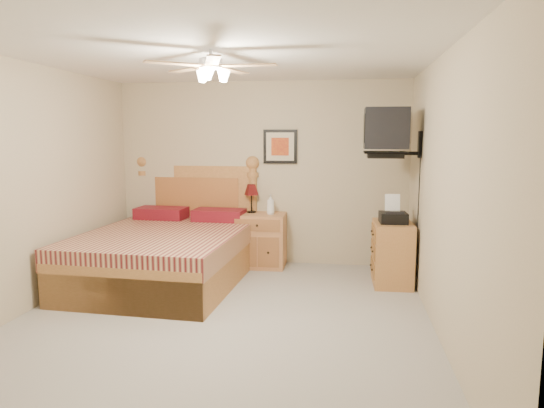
{
  "coord_description": "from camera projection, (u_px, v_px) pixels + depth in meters",
  "views": [
    {
      "loc": [
        1.16,
        -4.34,
        1.77
      ],
      "look_at": [
        0.36,
        0.9,
        1.02
      ],
      "focal_mm": 32.0,
      "sensor_mm": 36.0,
      "label": 1
    }
  ],
  "objects": [
    {
      "name": "floor",
      "position": [
        221.0,
        321.0,
        4.67
      ],
      "size": [
        4.5,
        4.5,
        0.0
      ],
      "primitive_type": "plane",
      "color": "gray",
      "rests_on": "ground"
    },
    {
      "name": "ceiling",
      "position": [
        217.0,
        53.0,
        4.32
      ],
      "size": [
        4.0,
        4.5,
        0.04
      ],
      "primitive_type": "cube",
      "color": "white",
      "rests_on": "ground"
    },
    {
      "name": "wall_back",
      "position": [
        261.0,
        173.0,
        6.7
      ],
      "size": [
        4.0,
        0.04,
        2.5
      ],
      "primitive_type": "cube",
      "color": "tan",
      "rests_on": "ground"
    },
    {
      "name": "wall_front",
      "position": [
        97.0,
        246.0,
        2.29
      ],
      "size": [
        4.0,
        0.04,
        2.5
      ],
      "primitive_type": "cube",
      "color": "tan",
      "rests_on": "ground"
    },
    {
      "name": "wall_left",
      "position": [
        23.0,
        188.0,
        4.79
      ],
      "size": [
        0.04,
        4.5,
        2.5
      ],
      "primitive_type": "cube",
      "color": "tan",
      "rests_on": "ground"
    },
    {
      "name": "wall_right",
      "position": [
        443.0,
        196.0,
        4.2
      ],
      "size": [
        0.04,
        4.5,
        2.5
      ],
      "primitive_type": "cube",
      "color": "tan",
      "rests_on": "ground"
    },
    {
      "name": "bed",
      "position": [
        164.0,
        221.0,
        5.81
      ],
      "size": [
        1.87,
        2.39,
        1.49
      ],
      "primitive_type": null,
      "rotation": [
        0.0,
        0.0,
        -0.05
      ],
      "color": "#A06E37",
      "rests_on": "ground"
    },
    {
      "name": "nightstand",
      "position": [
        260.0,
        240.0,
        6.58
      ],
      "size": [
        0.67,
        0.51,
        0.72
      ],
      "primitive_type": "cube",
      "rotation": [
        0.0,
        0.0,
        0.01
      ],
      "color": "#AD734D",
      "rests_on": "ground"
    },
    {
      "name": "table_lamp",
      "position": [
        251.0,
        198.0,
        6.6
      ],
      "size": [
        0.25,
        0.25,
        0.39
      ],
      "primitive_type": null,
      "rotation": [
        0.0,
        0.0,
        -0.22
      ],
      "color": "#500D0E",
      "rests_on": "nightstand"
    },
    {
      "name": "lotion_bottle",
      "position": [
        271.0,
        204.0,
        6.47
      ],
      "size": [
        0.11,
        0.11,
        0.27
      ],
      "primitive_type": "imported",
      "rotation": [
        0.0,
        0.0,
        -0.08
      ],
      "color": "white",
      "rests_on": "nightstand"
    },
    {
      "name": "framed_picture",
      "position": [
        280.0,
        147.0,
        6.59
      ],
      "size": [
        0.46,
        0.04,
        0.46
      ],
      "primitive_type": "cube",
      "color": "black",
      "rests_on": "wall_back"
    },
    {
      "name": "dresser",
      "position": [
        392.0,
        253.0,
        5.78
      ],
      "size": [
        0.46,
        0.65,
        0.75
      ],
      "primitive_type": "cube",
      "rotation": [
        0.0,
        0.0,
        0.02
      ],
      "color": "#A46835",
      "rests_on": "ground"
    },
    {
      "name": "fax_machine",
      "position": [
        393.0,
        209.0,
        5.66
      ],
      "size": [
        0.33,
        0.35,
        0.33
      ],
      "primitive_type": null,
      "rotation": [
        0.0,
        0.0,
        0.06
      ],
      "color": "black",
      "rests_on": "dresser"
    },
    {
      "name": "magazine_lower",
      "position": [
        387.0,
        218.0,
        5.94
      ],
      "size": [
        0.24,
        0.3,
        0.02
      ],
      "primitive_type": "imported",
      "rotation": [
        0.0,
        0.0,
        0.18
      ],
      "color": "beige",
      "rests_on": "dresser"
    },
    {
      "name": "magazine_upper",
      "position": [
        390.0,
        216.0,
        5.95
      ],
      "size": [
        0.24,
        0.31,
        0.02
      ],
      "primitive_type": "imported",
      "rotation": [
        0.0,
        0.0,
        -0.11
      ],
      "color": "tan",
      "rests_on": "magazine_lower"
    },
    {
      "name": "wall_tv",
      "position": [
        399.0,
        132.0,
        5.47
      ],
      "size": [
        0.56,
        0.46,
        0.58
      ],
      "primitive_type": null,
      "color": "black",
      "rests_on": "wall_right"
    },
    {
      "name": "ceiling_fan",
      "position": [
        211.0,
        66.0,
        4.14
      ],
      "size": [
        1.14,
        1.14,
        0.28
      ],
      "primitive_type": null,
      "color": "white",
      "rests_on": "ceiling"
    }
  ]
}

